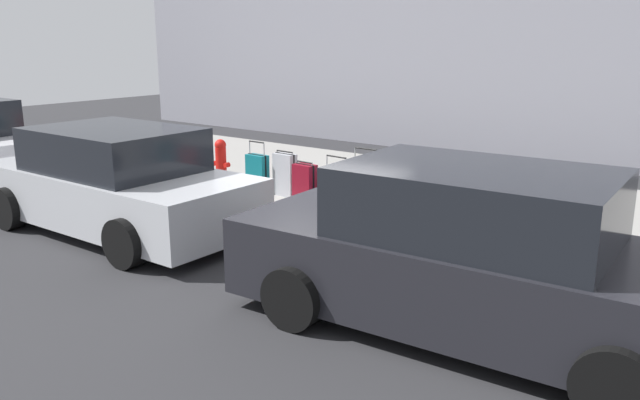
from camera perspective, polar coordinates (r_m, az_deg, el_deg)
ground_plane at (r=9.80m, az=-1.42°, el=-2.27°), size 40.00×40.00×0.00m
sidewalk_curb at (r=11.77m, az=6.22°, el=0.83°), size 18.00×5.00×0.14m
suitcase_silver_0 at (r=9.02m, az=16.29°, el=-1.57°), size 0.49×0.22×0.61m
suitcase_teal_1 at (r=9.23m, az=12.90°, el=-0.69°), size 0.47×0.24×0.71m
suitcase_red_2 at (r=9.49m, az=9.62°, el=-0.19°), size 0.51×0.21×0.93m
suitcase_black_3 at (r=9.68m, az=6.49°, el=0.39°), size 0.39×0.22×0.97m
suitcase_olive_4 at (r=10.01m, az=4.03°, el=1.12°), size 0.47×0.20×1.01m
suitcase_navy_5 at (r=10.39m, az=1.45°, el=0.95°), size 0.47×0.21×0.81m
suitcase_maroon_6 at (r=10.59m, az=-1.35°, el=1.53°), size 0.39×0.25×0.68m
suitcase_silver_7 at (r=10.99m, az=-3.13°, el=2.26°), size 0.43×0.20×0.79m
suitcase_teal_8 at (r=11.26m, az=-5.58°, el=2.36°), size 0.41×0.20×0.91m
fire_hydrant at (r=11.97m, az=-8.79°, el=3.47°), size 0.39×0.21×0.84m
bollard_post at (r=12.43m, az=-11.71°, el=3.44°), size 0.12×0.12×0.75m
parked_car_charcoal_0 at (r=6.27m, az=13.39°, el=-5.02°), size 4.82×2.21×1.63m
parked_car_silver_1 at (r=9.82m, az=-17.63°, el=1.44°), size 4.49×2.13×1.53m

